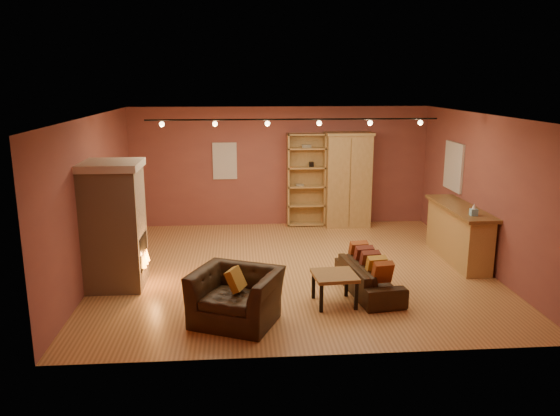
{
  "coord_description": "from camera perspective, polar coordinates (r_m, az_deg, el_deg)",
  "views": [
    {
      "loc": [
        -0.99,
        -9.49,
        3.41
      ],
      "look_at": [
        -0.24,
        0.2,
        1.11
      ],
      "focal_mm": 35.0,
      "sensor_mm": 36.0,
      "label": 1
    }
  ],
  "objects": [
    {
      "name": "ceiling",
      "position": [
        9.56,
        1.54,
        9.64
      ],
      "size": [
        7.0,
        7.0,
        0.0
      ],
      "primitive_type": "plane",
      "rotation": [
        3.14,
        0.0,
        0.0
      ],
      "color": "#57311B",
      "rests_on": "back_wall"
    },
    {
      "name": "armoire",
      "position": [
        12.92,
        7.09,
        2.97
      ],
      "size": [
        1.1,
        0.62,
        2.22
      ],
      "color": "tan",
      "rests_on": "floor"
    },
    {
      "name": "right_wall",
      "position": [
        10.68,
        20.51,
        1.61
      ],
      "size": [
        0.02,
        6.5,
        2.8
      ],
      "primitive_type": "cube",
      "color": "brown",
      "rests_on": "floor"
    },
    {
      "name": "armchair",
      "position": [
        7.87,
        -4.63,
        -8.32
      ],
      "size": [
        1.38,
        1.17,
        1.03
      ],
      "rotation": [
        0.0,
        0.0,
        -0.41
      ],
      "color": "black",
      "rests_on": "floor"
    },
    {
      "name": "fireplace",
      "position": [
        9.42,
        -16.88,
        -1.73
      ],
      "size": [
        1.01,
        0.98,
        2.12
      ],
      "color": "tan",
      "rests_on": "floor"
    },
    {
      "name": "coffee_table",
      "position": [
        8.52,
        5.72,
        -7.32
      ],
      "size": [
        0.7,
        0.7,
        0.49
      ],
      "rotation": [
        0.0,
        0.0,
        0.08
      ],
      "color": "brown",
      "rests_on": "floor"
    },
    {
      "name": "floor",
      "position": [
        10.13,
        1.44,
        -6.38
      ],
      "size": [
        7.0,
        7.0,
        0.0
      ],
      "primitive_type": "plane",
      "color": "#AC713D",
      "rests_on": "ground"
    },
    {
      "name": "right_window",
      "position": [
        11.89,
        17.69,
        4.16
      ],
      "size": [
        0.05,
        0.9,
        1.0
      ],
      "primitive_type": "cube",
      "color": "silver",
      "rests_on": "right_wall"
    },
    {
      "name": "bar_counter",
      "position": [
        11.01,
        18.12,
        -2.48
      ],
      "size": [
        0.6,
        2.22,
        1.06
      ],
      "color": "tan",
      "rests_on": "floor"
    },
    {
      "name": "tissue_box",
      "position": [
        10.21,
        19.6,
        -0.25
      ],
      "size": [
        0.12,
        0.12,
        0.22
      ],
      "rotation": [
        0.0,
        0.0,
        -0.04
      ],
      "color": "#81B9CE",
      "rests_on": "bar_counter"
    },
    {
      "name": "track_rail",
      "position": [
        9.76,
        1.41,
        9.05
      ],
      "size": [
        5.2,
        0.09,
        0.13
      ],
      "color": "black",
      "rests_on": "ceiling"
    },
    {
      "name": "back_wall",
      "position": [
        12.93,
        0.01,
        4.36
      ],
      "size": [
        7.0,
        0.02,
        2.8
      ],
      "primitive_type": "cube",
      "color": "brown",
      "rests_on": "floor"
    },
    {
      "name": "loveseat",
      "position": [
        9.07,
        9.29,
        -6.6
      ],
      "size": [
        0.7,
        1.72,
        0.72
      ],
      "rotation": [
        0.0,
        0.0,
        1.7
      ],
      "color": "black",
      "rests_on": "floor"
    },
    {
      "name": "left_wall",
      "position": [
        10.02,
        -18.86,
        1.01
      ],
      "size": [
        0.02,
        6.5,
        2.8
      ],
      "primitive_type": "cube",
      "color": "brown",
      "rests_on": "floor"
    },
    {
      "name": "bookcase",
      "position": [
        12.92,
        2.72,
        3.06
      ],
      "size": [
        0.9,
        0.35,
        2.2
      ],
      "color": "tan",
      "rests_on": "floor"
    },
    {
      "name": "back_window",
      "position": [
        12.86,
        -5.79,
        4.91
      ],
      "size": [
        0.56,
        0.04,
        0.86
      ],
      "primitive_type": "cube",
      "color": "silver",
      "rests_on": "back_wall"
    }
  ]
}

